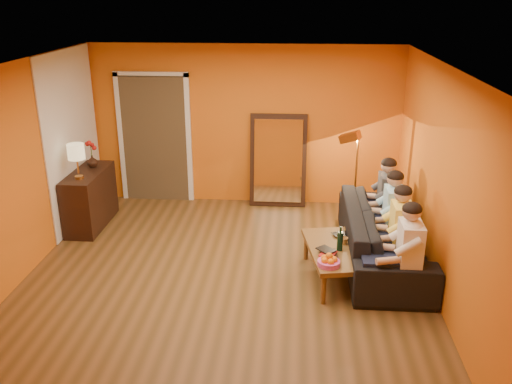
# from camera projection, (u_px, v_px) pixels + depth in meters

# --- Properties ---
(room_shell) EXTENTS (5.00, 5.50, 2.60)m
(room_shell) POSITION_uv_depth(u_px,v_px,m) (227.00, 172.00, 6.58)
(room_shell) COLOR brown
(room_shell) RESTS_ON ground
(white_accent) EXTENTS (0.02, 1.90, 2.58)m
(white_accent) POSITION_uv_depth(u_px,v_px,m) (73.00, 139.00, 8.05)
(white_accent) COLOR white
(white_accent) RESTS_ON wall_left
(doorway_recess) EXTENTS (1.06, 0.30, 2.10)m
(doorway_recess) POSITION_uv_depth(u_px,v_px,m) (157.00, 138.00, 9.07)
(doorway_recess) COLOR #3F2D19
(doorway_recess) RESTS_ON floor
(door_jamb_left) EXTENTS (0.08, 0.06, 2.20)m
(door_jamb_left) POSITION_uv_depth(u_px,v_px,m) (121.00, 139.00, 9.00)
(door_jamb_left) COLOR white
(door_jamb_left) RESTS_ON wall_back
(door_jamb_right) EXTENTS (0.08, 0.06, 2.20)m
(door_jamb_right) POSITION_uv_depth(u_px,v_px,m) (189.00, 140.00, 8.92)
(door_jamb_right) COLOR white
(door_jamb_right) RESTS_ON wall_back
(door_header) EXTENTS (1.22, 0.06, 0.08)m
(door_header) POSITION_uv_depth(u_px,v_px,m) (151.00, 74.00, 8.58)
(door_header) COLOR white
(door_header) RESTS_ON wall_back
(mirror_frame) EXTENTS (0.92, 0.27, 1.51)m
(mirror_frame) POSITION_uv_depth(u_px,v_px,m) (278.00, 160.00, 8.84)
(mirror_frame) COLOR black
(mirror_frame) RESTS_ON floor
(mirror_glass) EXTENTS (0.78, 0.21, 1.35)m
(mirror_glass) POSITION_uv_depth(u_px,v_px,m) (278.00, 161.00, 8.80)
(mirror_glass) COLOR white
(mirror_glass) RESTS_ON mirror_frame
(sideboard) EXTENTS (0.44, 1.18, 0.85)m
(sideboard) POSITION_uv_depth(u_px,v_px,m) (90.00, 199.00, 8.15)
(sideboard) COLOR black
(sideboard) RESTS_ON floor
(table_lamp) EXTENTS (0.24, 0.24, 0.51)m
(table_lamp) POSITION_uv_depth(u_px,v_px,m) (77.00, 162.00, 7.63)
(table_lamp) COLOR beige
(table_lamp) RESTS_ON sideboard
(sofa) EXTENTS (2.49, 0.97, 0.73)m
(sofa) POSITION_uv_depth(u_px,v_px,m) (383.00, 235.00, 7.08)
(sofa) COLOR black
(sofa) RESTS_ON floor
(coffee_table) EXTENTS (0.82, 1.31, 0.42)m
(coffee_table) POSITION_uv_depth(u_px,v_px,m) (334.00, 263.00, 6.68)
(coffee_table) COLOR brown
(coffee_table) RESTS_ON floor
(floor_lamp) EXTENTS (0.37, 0.34, 1.44)m
(floor_lamp) POSITION_uv_depth(u_px,v_px,m) (356.00, 180.00, 8.04)
(floor_lamp) COLOR #CD8C3C
(floor_lamp) RESTS_ON floor
(dog) EXTENTS (0.39, 0.55, 0.61)m
(dog) POSITION_uv_depth(u_px,v_px,m) (368.00, 263.00, 6.48)
(dog) COLOR olive
(dog) RESTS_ON floor
(person_far_left) EXTENTS (0.70, 0.44, 1.22)m
(person_far_left) POSITION_uv_depth(u_px,v_px,m) (409.00, 254.00, 6.05)
(person_far_left) COLOR silver
(person_far_left) RESTS_ON sofa
(person_mid_left) EXTENTS (0.70, 0.44, 1.22)m
(person_mid_left) POSITION_uv_depth(u_px,v_px,m) (401.00, 233.00, 6.56)
(person_mid_left) COLOR #FADA53
(person_mid_left) RESTS_ON sofa
(person_mid_right) EXTENTS (0.70, 0.44, 1.22)m
(person_mid_right) POSITION_uv_depth(u_px,v_px,m) (393.00, 215.00, 7.08)
(person_mid_right) COLOR #9DD4F2
(person_mid_right) RESTS_ON sofa
(person_far_right) EXTENTS (0.70, 0.44, 1.22)m
(person_far_right) POSITION_uv_depth(u_px,v_px,m) (387.00, 200.00, 7.59)
(person_far_right) COLOR #343439
(person_far_right) RESTS_ON sofa
(fruit_bowl) EXTENTS (0.26, 0.26, 0.16)m
(fruit_bowl) POSITION_uv_depth(u_px,v_px,m) (329.00, 259.00, 6.16)
(fruit_bowl) COLOR #D74CA1
(fruit_bowl) RESTS_ON coffee_table
(wine_bottle) EXTENTS (0.07, 0.07, 0.31)m
(wine_bottle) POSITION_uv_depth(u_px,v_px,m) (340.00, 239.00, 6.50)
(wine_bottle) COLOR black
(wine_bottle) RESTS_ON coffee_table
(tumbler) EXTENTS (0.11, 0.11, 0.09)m
(tumbler) POSITION_uv_depth(u_px,v_px,m) (344.00, 241.00, 6.69)
(tumbler) COLOR #B27F3F
(tumbler) RESTS_ON coffee_table
(laptop) EXTENTS (0.42, 0.35, 0.03)m
(laptop) POSITION_uv_depth(u_px,v_px,m) (348.00, 235.00, 6.91)
(laptop) COLOR black
(laptop) RESTS_ON coffee_table
(book_lower) EXTENTS (0.22, 0.28, 0.02)m
(book_lower) POSITION_uv_depth(u_px,v_px,m) (321.00, 254.00, 6.43)
(book_lower) COLOR black
(book_lower) RESTS_ON coffee_table
(book_mid) EXTENTS (0.24, 0.27, 0.02)m
(book_mid) POSITION_uv_depth(u_px,v_px,m) (322.00, 252.00, 6.43)
(book_mid) COLOR #B11814
(book_mid) RESTS_ON book_lower
(book_upper) EXTENTS (0.26, 0.26, 0.02)m
(book_upper) POSITION_uv_depth(u_px,v_px,m) (321.00, 252.00, 6.40)
(book_upper) COLOR black
(book_upper) RESTS_ON book_mid
(vase) EXTENTS (0.17, 0.17, 0.18)m
(vase) POSITION_uv_depth(u_px,v_px,m) (92.00, 161.00, 8.20)
(vase) COLOR black
(vase) RESTS_ON sideboard
(flowers) EXTENTS (0.17, 0.17, 0.42)m
(flowers) POSITION_uv_depth(u_px,v_px,m) (91.00, 146.00, 8.12)
(flowers) COLOR #B11814
(flowers) RESTS_ON vase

